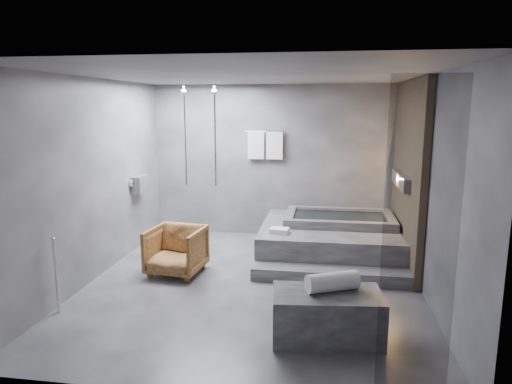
# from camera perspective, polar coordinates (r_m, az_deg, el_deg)

# --- Properties ---
(room) EXTENTS (5.00, 5.04, 2.82)m
(room) POSITION_cam_1_polar(r_m,az_deg,el_deg) (6.17, 3.58, 4.31)
(room) COLOR #323234
(room) RESTS_ON ground
(tub_deck) EXTENTS (2.20, 2.00, 0.50)m
(tub_deck) POSITION_cam_1_polar(r_m,az_deg,el_deg) (7.63, 9.18, -5.90)
(tub_deck) COLOR #37373A
(tub_deck) RESTS_ON ground
(tub_step) EXTENTS (2.20, 0.36, 0.18)m
(tub_step) POSITION_cam_1_polar(r_m,az_deg,el_deg) (6.57, 9.22, -10.19)
(tub_step) COLOR #37373A
(tub_step) RESTS_ON ground
(concrete_bench) EXTENTS (1.19, 0.74, 0.51)m
(concrete_bench) POSITION_cam_1_polar(r_m,az_deg,el_deg) (5.01, 8.85, -15.02)
(concrete_bench) COLOR #2E2E31
(concrete_bench) RESTS_ON ground
(driftwood_chair) EXTENTS (0.83, 0.84, 0.69)m
(driftwood_chair) POSITION_cam_1_polar(r_m,az_deg,el_deg) (6.78, -9.95, -7.21)
(driftwood_chair) COLOR #4F2E13
(driftwood_chair) RESTS_ON ground
(rolled_towel) EXTENTS (0.59, 0.41, 0.20)m
(rolled_towel) POSITION_cam_1_polar(r_m,az_deg,el_deg) (4.93, 9.54, -11.01)
(rolled_towel) COLOR white
(rolled_towel) RESTS_ON concrete_bench
(deck_towel) EXTENTS (0.30, 0.23, 0.07)m
(deck_towel) POSITION_cam_1_polar(r_m,az_deg,el_deg) (7.01, 2.93, -4.84)
(deck_towel) COLOR white
(deck_towel) RESTS_ON tub_deck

